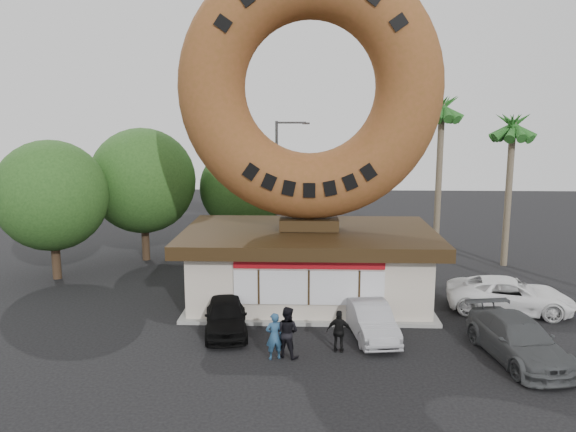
{
  "coord_description": "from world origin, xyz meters",
  "views": [
    {
      "loc": [
        -0.06,
        -18.57,
        8.27
      ],
      "look_at": [
        -0.87,
        4.0,
        4.25
      ],
      "focal_mm": 35.0,
      "sensor_mm": 36.0,
      "label": 1
    }
  ],
  "objects_px": {
    "donut_shop": "(309,263)",
    "street_lamp": "(279,178)",
    "giant_donut": "(310,88)",
    "car_grey": "(518,339)",
    "person_center": "(287,332)",
    "car_white": "(510,295)",
    "person_left": "(274,336)",
    "person_right": "(339,331)",
    "car_silver": "(371,320)",
    "car_black": "(226,315)"
  },
  "relations": [
    {
      "from": "person_right",
      "to": "car_white",
      "type": "bearing_deg",
      "value": -140.85
    },
    {
      "from": "giant_donut",
      "to": "car_silver",
      "type": "xyz_separation_m",
      "value": [
        2.36,
        -4.23,
        -8.83
      ]
    },
    {
      "from": "car_black",
      "to": "person_center",
      "type": "bearing_deg",
      "value": -50.47
    },
    {
      "from": "car_grey",
      "to": "donut_shop",
      "type": "bearing_deg",
      "value": 130.47
    },
    {
      "from": "car_white",
      "to": "street_lamp",
      "type": "bearing_deg",
      "value": 53.98
    },
    {
      "from": "donut_shop",
      "to": "person_left",
      "type": "height_order",
      "value": "donut_shop"
    },
    {
      "from": "car_silver",
      "to": "person_left",
      "type": "bearing_deg",
      "value": -157.28
    },
    {
      "from": "person_left",
      "to": "person_right",
      "type": "relative_size",
      "value": 1.08
    },
    {
      "from": "person_right",
      "to": "car_grey",
      "type": "distance_m",
      "value": 6.13
    },
    {
      "from": "giant_donut",
      "to": "car_silver",
      "type": "bearing_deg",
      "value": -60.85
    },
    {
      "from": "street_lamp",
      "to": "car_white",
      "type": "xyz_separation_m",
      "value": [
        10.48,
        -11.19,
        -3.76
      ]
    },
    {
      "from": "person_center",
      "to": "car_silver",
      "type": "distance_m",
      "value": 3.67
    },
    {
      "from": "donut_shop",
      "to": "street_lamp",
      "type": "relative_size",
      "value": 1.4
    },
    {
      "from": "giant_donut",
      "to": "person_left",
      "type": "distance_m",
      "value": 10.8
    },
    {
      "from": "person_left",
      "to": "person_center",
      "type": "relative_size",
      "value": 0.91
    },
    {
      "from": "donut_shop",
      "to": "giant_donut",
      "type": "xyz_separation_m",
      "value": [
        0.0,
        0.02,
        7.71
      ]
    },
    {
      "from": "person_center",
      "to": "car_silver",
      "type": "height_order",
      "value": "person_center"
    },
    {
      "from": "person_center",
      "to": "car_grey",
      "type": "bearing_deg",
      "value": -154.46
    },
    {
      "from": "giant_donut",
      "to": "car_grey",
      "type": "bearing_deg",
      "value": -40.09
    },
    {
      "from": "street_lamp",
      "to": "person_center",
      "type": "bearing_deg",
      "value": -86.11
    },
    {
      "from": "person_center",
      "to": "car_white",
      "type": "distance_m",
      "value": 10.61
    },
    {
      "from": "person_right",
      "to": "giant_donut",
      "type": "bearing_deg",
      "value": -70.98
    },
    {
      "from": "street_lamp",
      "to": "car_white",
      "type": "bearing_deg",
      "value": -46.89
    },
    {
      "from": "donut_shop",
      "to": "giant_donut",
      "type": "distance_m",
      "value": 7.71
    },
    {
      "from": "giant_donut",
      "to": "car_black",
      "type": "bearing_deg",
      "value": -128.97
    },
    {
      "from": "giant_donut",
      "to": "car_black",
      "type": "xyz_separation_m",
      "value": [
        -3.21,
        -3.96,
        -8.8
      ]
    },
    {
      "from": "donut_shop",
      "to": "person_left",
      "type": "distance_m",
      "value": 6.51
    },
    {
      "from": "person_left",
      "to": "car_silver",
      "type": "relative_size",
      "value": 0.42
    },
    {
      "from": "car_white",
      "to": "person_left",
      "type": "bearing_deg",
      "value": 128.62
    },
    {
      "from": "giant_donut",
      "to": "car_grey",
      "type": "relative_size",
      "value": 2.3
    },
    {
      "from": "giant_donut",
      "to": "street_lamp",
      "type": "height_order",
      "value": "giant_donut"
    },
    {
      "from": "car_silver",
      "to": "donut_shop",
      "type": "bearing_deg",
      "value": 111.09
    },
    {
      "from": "giant_donut",
      "to": "person_left",
      "type": "bearing_deg",
      "value": -100.59
    },
    {
      "from": "donut_shop",
      "to": "person_center",
      "type": "bearing_deg",
      "value": -97.01
    },
    {
      "from": "car_white",
      "to": "donut_shop",
      "type": "bearing_deg",
      "value": 93.11
    },
    {
      "from": "person_right",
      "to": "car_silver",
      "type": "distance_m",
      "value": 1.95
    },
    {
      "from": "donut_shop",
      "to": "person_center",
      "type": "xyz_separation_m",
      "value": [
        -0.76,
        -6.14,
        -0.86
      ]
    },
    {
      "from": "person_right",
      "to": "person_left",
      "type": "bearing_deg",
      "value": 24.33
    },
    {
      "from": "person_right",
      "to": "car_black",
      "type": "bearing_deg",
      "value": -13.77
    },
    {
      "from": "car_grey",
      "to": "car_white",
      "type": "xyz_separation_m",
      "value": [
        1.42,
        4.87,
        0.01
      ]
    },
    {
      "from": "person_center",
      "to": "car_black",
      "type": "distance_m",
      "value": 3.3
    },
    {
      "from": "car_grey",
      "to": "giant_donut",
      "type": "bearing_deg",
      "value": 130.39
    },
    {
      "from": "car_silver",
      "to": "car_white",
      "type": "relative_size",
      "value": 0.76
    },
    {
      "from": "person_left",
      "to": "car_black",
      "type": "height_order",
      "value": "person_left"
    },
    {
      "from": "person_right",
      "to": "car_silver",
      "type": "xyz_separation_m",
      "value": [
        1.28,
        1.47,
        -0.12
      ]
    },
    {
      "from": "street_lamp",
      "to": "person_right",
      "type": "height_order",
      "value": "street_lamp"
    },
    {
      "from": "car_silver",
      "to": "car_white",
      "type": "bearing_deg",
      "value": 17.76
    },
    {
      "from": "giant_donut",
      "to": "car_silver",
      "type": "relative_size",
      "value": 2.88
    },
    {
      "from": "giant_donut",
      "to": "donut_shop",
      "type": "bearing_deg",
      "value": -90.0
    },
    {
      "from": "giant_donut",
      "to": "street_lamp",
      "type": "xyz_separation_m",
      "value": [
        -1.86,
        10.0,
        -5.0
      ]
    }
  ]
}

